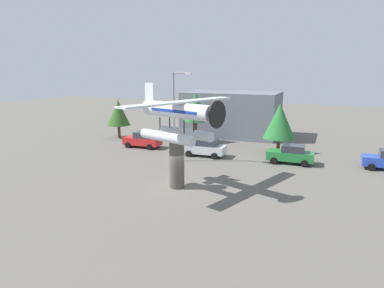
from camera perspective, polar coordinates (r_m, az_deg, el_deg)
The scene contains 11 objects.
ground_plane at distance 26.22m, azimuth -2.44°, elevation -7.03°, with size 140.00×140.00×0.00m, color #605B54.
display_pedestal at distance 25.69m, azimuth -2.48°, elevation -3.25°, with size 1.10×1.10×3.58m, color #4C4742.
floatplane_monument at distance 24.91m, azimuth -2.33°, elevation 4.40°, with size 7.20×10.16×4.00m.
car_near_red at distance 39.46m, azimuth -8.01°, elevation 0.70°, with size 4.20×2.02×1.76m.
car_mid_silver at distance 35.16m, azimuth 2.13°, elevation -0.58°, with size 4.20×2.02×1.76m.
car_far_green at distance 33.67m, azimuth 15.80°, elevation -1.61°, with size 4.20×2.02×1.76m.
streetlight_primary at distance 32.58m, azimuth -2.70°, elevation 5.44°, with size 1.84×0.28×8.36m.
storefront_building at distance 46.56m, azimuth 6.48°, elevation 4.92°, with size 12.07×7.30×5.69m, color slate.
tree_west at distance 45.42m, azimuth -11.90°, elevation 5.01°, with size 2.91×2.91×4.83m.
tree_east at distance 41.41m, azimuth 0.62°, elevation 5.97°, with size 2.96×2.96×5.86m.
tree_center_back at distance 36.95m, azimuth 14.05°, elevation 3.64°, with size 3.23×3.23×5.20m.
Camera 1 is at (10.17, -22.60, 8.57)m, focal length 32.77 mm.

